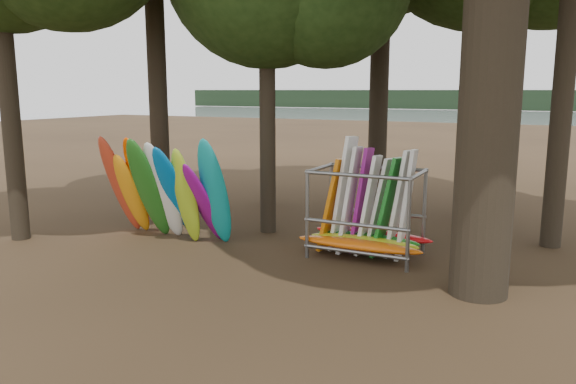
% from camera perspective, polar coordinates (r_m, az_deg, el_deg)
% --- Properties ---
extents(ground, '(120.00, 120.00, 0.00)m').
position_cam_1_polar(ground, '(13.30, -1.37, -7.12)').
color(ground, '#47331E').
rests_on(ground, ground).
extents(lake, '(160.00, 160.00, 0.00)m').
position_cam_1_polar(lake, '(71.57, 21.82, 6.40)').
color(lake, gray).
rests_on(lake, ground).
extents(far_shore, '(160.00, 4.00, 4.00)m').
position_cam_1_polar(far_shore, '(121.37, 23.95, 8.51)').
color(far_shore, black).
rests_on(far_shore, ground).
extents(kayak_row, '(3.87, 2.03, 2.97)m').
position_cam_1_polar(kayak_row, '(15.27, -12.58, 0.05)').
color(kayak_row, red).
rests_on(kayak_row, ground).
extents(storage_rack, '(3.07, 1.60, 2.90)m').
position_cam_1_polar(storage_rack, '(13.64, 7.97, -2.41)').
color(storage_rack, gray).
rests_on(storage_rack, ground).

